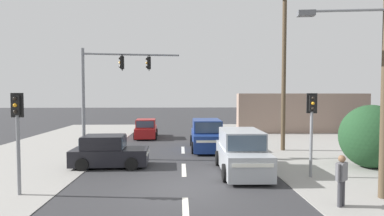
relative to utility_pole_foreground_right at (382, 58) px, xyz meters
name	(u,v)px	position (x,y,z in m)	size (l,w,h in m)	color
ground_plane	(185,190)	(-6.50, 1.10, -4.72)	(140.00, 140.00, 0.00)	#303033
lane_dash_near	(186,212)	(-6.50, -0.90, -4.72)	(0.20, 2.40, 0.01)	silver
lane_dash_mid	(184,170)	(-6.50, 4.10, -4.72)	(0.20, 2.40, 0.01)	silver
lane_dash_far	(183,150)	(-6.50, 9.10, -4.72)	(0.20, 2.40, 0.01)	silver
kerb_left_verge	(10,166)	(-15.00, 5.10, -4.71)	(8.00, 40.00, 0.02)	gray
utility_pole_foreground_right	(382,58)	(0.00, 0.00, 0.00)	(3.78, 0.62, 8.74)	#4C3D2B
utility_pole_midground_right	(284,61)	(-0.24, 8.67, 0.88)	(1.80, 0.26, 10.72)	#4C3D2B
traffic_signal_mast	(108,83)	(-10.62, 6.80, -0.58)	(5.27, 0.64, 6.00)	slate
pedestal_signal_right_kerb	(312,120)	(-1.15, 2.60, -2.31)	(0.44, 0.29, 3.56)	slate
pedestal_signal_left_kerb	(18,126)	(-12.26, 0.77, -2.31)	(0.44, 0.29, 3.56)	slate
roadside_bush	(375,138)	(2.58, 4.08, -3.30)	(3.08, 2.64, 3.02)	#1E4223
shopfront_wall_far	(303,113)	(4.50, 17.10, -2.92)	(12.00, 1.00, 3.60)	gray
suv_kerbside_parked	(207,135)	(-4.97, 9.31, -3.84)	(2.08, 4.55, 1.90)	navy
hatchback_crossing_left	(146,129)	(-9.44, 14.51, -4.02)	(1.92, 3.71, 1.53)	maroon
hatchback_oncoming_mid	(109,152)	(-10.15, 4.84, -4.02)	(3.69, 1.87, 1.53)	black
suv_receding_far	(241,153)	(-3.91, 3.56, -3.84)	(2.13, 4.57, 1.90)	#A3A8AD
pedestrian_at_kerb	(341,178)	(-1.66, -0.71, -3.80)	(0.47, 0.39, 1.63)	#333338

